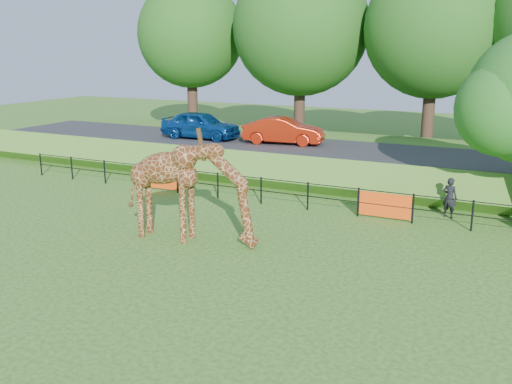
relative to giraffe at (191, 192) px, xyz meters
The scene contains 9 objects.
ground 3.95m from the giraffe, 54.67° to the right, with size 90.00×90.00×0.00m, color #2C5D17.
giraffe is the anchor object (origin of this frame).
perimeter_fence 5.59m from the giraffe, 67.72° to the left, with size 28.07×0.10×1.10m, color black, non-canonical shape.
embankment 12.78m from the giraffe, 80.62° to the left, with size 40.00×9.00×1.30m, color #2C5D17.
road 11.27m from the giraffe, 79.37° to the left, with size 40.00×5.00×0.12m, color #2B2B2D.
car_blue 12.41m from the giraffe, 119.94° to the left, with size 1.71×4.26×1.45m, color #13499B.
car_red 11.23m from the giraffe, 98.12° to the left, with size 1.39×4.00×1.32m, color red.
visitor 9.65m from the giraffe, 42.05° to the left, with size 0.55×0.36×1.51m, color black.
bg_tree_line 20.25m from the giraffe, 78.25° to the left, with size 37.30×8.80×11.82m.
Camera 1 is at (7.55, -11.99, 6.14)m, focal length 40.00 mm.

